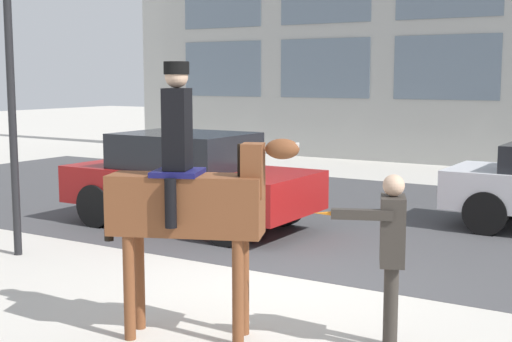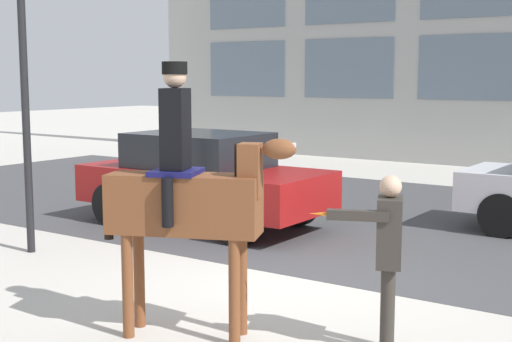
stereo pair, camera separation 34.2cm
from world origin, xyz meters
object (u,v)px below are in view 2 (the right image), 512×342
(pedestrian_bystander, at_px, (387,249))
(street_car_near_lane, at_px, (203,178))
(mounted_horse_lead, at_px, (187,197))
(traffic_light, at_px, (22,44))

(pedestrian_bystander, distance_m, street_car_near_lane, 6.00)
(pedestrian_bystander, bearing_deg, street_car_near_lane, -57.62)
(pedestrian_bystander, xyz_separation_m, street_car_near_lane, (-4.90, 3.47, -0.14))
(mounted_horse_lead, xyz_separation_m, street_car_near_lane, (-3.14, 4.18, -0.55))
(mounted_horse_lead, distance_m, pedestrian_bystander, 1.94)
(traffic_light, bearing_deg, pedestrian_bystander, -5.89)
(pedestrian_bystander, height_order, traffic_light, traffic_light)
(pedestrian_bystander, bearing_deg, traffic_light, -28.21)
(mounted_horse_lead, height_order, traffic_light, traffic_light)
(traffic_light, bearing_deg, street_car_near_lane, 72.60)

